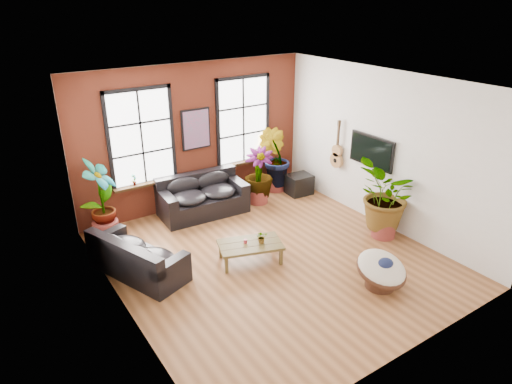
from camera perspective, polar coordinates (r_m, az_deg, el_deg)
room at (r=8.66m, az=1.67°, el=2.00°), size 6.04×6.54×3.54m
sofa_back at (r=11.08m, az=-6.78°, el=-0.55°), size 2.12×1.13×0.95m
sofa_left at (r=8.97m, az=-14.80°, el=-7.97°), size 1.48×2.16×0.79m
coffee_table at (r=9.08m, az=-0.72°, el=-6.71°), size 1.40×1.06×0.48m
papasan_chair at (r=8.64m, az=15.41°, el=-9.37°), size 1.00×1.01×0.69m
poster at (r=11.08m, az=-7.51°, el=7.80°), size 0.74×0.06×0.98m
tv_wall_unit at (r=10.88m, az=13.00°, el=4.86°), size 0.13×1.86×1.20m
media_box at (r=12.17m, az=5.41°, el=0.97°), size 0.67×0.57×0.53m
pot_back_left at (r=10.49m, az=-18.22°, el=-4.48°), size 0.64×0.64×0.40m
pot_back_right at (r=12.40m, az=2.42°, el=1.15°), size 0.57×0.57×0.39m
pot_right_wall at (r=10.42m, az=15.64°, el=-4.41°), size 0.62×0.62×0.38m
pot_mid at (r=11.63m, az=0.29°, el=-0.52°), size 0.61×0.61×0.35m
floor_plant_back_left at (r=10.18m, az=-18.82°, el=-0.51°), size 1.03×1.06×1.68m
floor_plant_back_right at (r=12.14m, az=2.28°, el=4.29°), size 1.01×1.07×1.53m
floor_plant_right_wall at (r=10.12m, az=16.03°, el=-0.54°), size 1.87×1.83×1.58m
floor_plant_mid at (r=11.44m, az=0.34°, el=2.35°), size 1.00×1.00×1.28m
table_plant at (r=9.03m, az=0.72°, el=-5.64°), size 0.28×0.26×0.25m
sill_plant_left at (r=10.74m, az=-15.00°, el=1.50°), size 0.17×0.17×0.27m
sill_plant_right at (r=12.12m, az=0.04°, el=4.87°), size 0.19×0.19×0.27m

